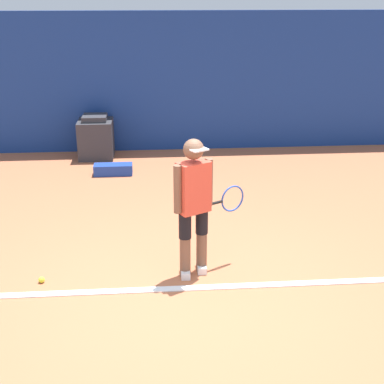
# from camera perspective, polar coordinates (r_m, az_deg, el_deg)

# --- Properties ---
(ground_plane) EXTENTS (24.00, 24.00, 0.00)m
(ground_plane) POSITION_cam_1_polar(r_m,az_deg,el_deg) (5.70, -0.65, -11.07)
(ground_plane) COLOR #B76642
(back_wall) EXTENTS (24.00, 0.10, 2.64)m
(back_wall) POSITION_cam_1_polar(r_m,az_deg,el_deg) (10.50, -2.82, 11.57)
(back_wall) COLOR navy
(back_wall) RESTS_ON ground_plane
(court_baseline) EXTENTS (21.60, 0.10, 0.01)m
(court_baseline) POSITION_cam_1_polar(r_m,az_deg,el_deg) (5.82, -0.76, -10.23)
(court_baseline) COLOR white
(court_baseline) RESTS_ON ground_plane
(tennis_player) EXTENTS (0.83, 0.52, 1.57)m
(tennis_player) POSITION_cam_1_polar(r_m,az_deg,el_deg) (5.76, 0.27, -1.05)
(tennis_player) COLOR brown
(tennis_player) RESTS_ON ground_plane
(tennis_ball) EXTENTS (0.07, 0.07, 0.07)m
(tennis_ball) POSITION_cam_1_polar(r_m,az_deg,el_deg) (6.15, -15.75, -9.01)
(tennis_ball) COLOR #D1E533
(tennis_ball) RESTS_ON ground_plane
(covered_chair) EXTENTS (0.64, 0.68, 0.81)m
(covered_chair) POSITION_cam_1_polar(r_m,az_deg,el_deg) (10.31, -10.20, 5.75)
(covered_chair) COLOR #333338
(covered_chair) RESTS_ON ground_plane
(equipment_bag) EXTENTS (0.66, 0.26, 0.18)m
(equipment_bag) POSITION_cam_1_polar(r_m,az_deg,el_deg) (9.34, -8.41, 2.40)
(equipment_bag) COLOR #1E3D99
(equipment_bag) RESTS_ON ground_plane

